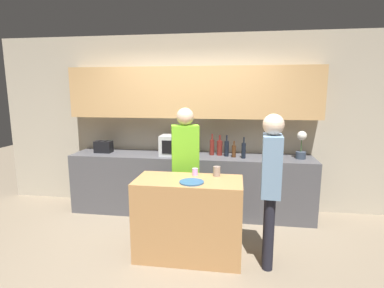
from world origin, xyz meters
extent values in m
plane|color=#7F705B|center=(0.00, 0.00, 0.00)|extent=(14.00, 14.00, 0.00)
cube|color=#B2A893|center=(0.00, 1.74, 1.35)|extent=(6.40, 0.08, 2.70)
cube|color=tan|center=(0.00, 1.54, 1.83)|extent=(3.74, 0.32, 0.75)
cube|color=#4C4C51|center=(0.00, 1.39, 0.45)|extent=(3.60, 0.62, 0.90)
cube|color=#B27F4C|center=(0.17, 0.16, 0.45)|extent=(1.17, 0.56, 0.90)
cube|color=#B7BABC|center=(-0.18, 1.39, 1.05)|extent=(0.52, 0.38, 0.30)
cube|color=black|center=(-0.23, 1.20, 1.05)|extent=(0.31, 0.01, 0.19)
cube|color=black|center=(-1.37, 1.39, 0.99)|extent=(0.26, 0.16, 0.18)
cube|color=black|center=(-1.42, 1.39, 1.08)|extent=(0.02, 0.11, 0.01)
cube|color=black|center=(-1.32, 1.39, 1.08)|extent=(0.02, 0.11, 0.01)
cylinder|color=#333D4C|center=(1.59, 1.39, 0.95)|extent=(0.14, 0.14, 0.10)
cylinder|color=#38662D|center=(1.59, 1.39, 1.09)|extent=(0.01, 0.01, 0.18)
sphere|color=silver|center=(1.59, 1.39, 1.23)|extent=(0.13, 0.13, 0.13)
cylinder|color=maroon|center=(0.32, 1.45, 1.02)|extent=(0.07, 0.07, 0.23)
cylinder|color=maroon|center=(0.32, 1.45, 1.18)|extent=(0.02, 0.02, 0.09)
cylinder|color=maroon|center=(0.43, 1.45, 1.01)|extent=(0.08, 0.08, 0.22)
cylinder|color=maroon|center=(0.43, 1.45, 1.16)|extent=(0.03, 0.03, 0.09)
cylinder|color=black|center=(0.54, 1.40, 1.01)|extent=(0.07, 0.07, 0.23)
cylinder|color=black|center=(0.54, 1.40, 1.17)|extent=(0.02, 0.02, 0.09)
cylinder|color=#472814|center=(0.64, 1.35, 0.99)|extent=(0.06, 0.06, 0.17)
cylinder|color=#472814|center=(0.64, 1.35, 1.11)|extent=(0.02, 0.02, 0.07)
cylinder|color=black|center=(0.78, 1.30, 1.01)|extent=(0.06, 0.06, 0.22)
cylinder|color=black|center=(0.78, 1.30, 1.16)|extent=(0.02, 0.02, 0.09)
cylinder|color=#2D5684|center=(0.22, 0.05, 0.90)|extent=(0.26, 0.26, 0.01)
cylinder|color=gray|center=(0.46, 0.34, 0.95)|extent=(0.08, 0.08, 0.11)
cylinder|color=#CF9CE2|center=(0.22, 0.34, 0.94)|extent=(0.07, 0.07, 0.08)
cylinder|color=black|center=(0.12, 0.72, 0.40)|extent=(0.11, 0.11, 0.80)
cylinder|color=black|center=(-0.04, 0.68, 0.40)|extent=(0.11, 0.11, 0.80)
cube|color=#6BBC24|center=(0.04, 0.70, 1.11)|extent=(0.38, 0.26, 0.63)
sphere|color=beige|center=(0.04, 0.70, 1.54)|extent=(0.22, 0.22, 0.22)
cylinder|color=black|center=(1.03, 0.02, 0.39)|extent=(0.11, 0.11, 0.79)
cylinder|color=black|center=(1.04, 0.18, 0.39)|extent=(0.11, 0.11, 0.79)
cube|color=#6D8EAE|center=(1.03, 0.10, 1.10)|extent=(0.21, 0.35, 0.62)
sphere|color=beige|center=(1.03, 0.10, 1.52)|extent=(0.21, 0.21, 0.21)
camera|label=1|loc=(0.67, -2.94, 1.85)|focal=28.00mm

